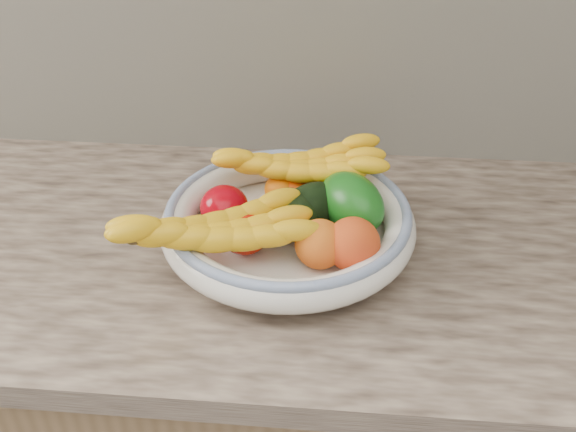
% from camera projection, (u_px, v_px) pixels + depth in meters
% --- Properties ---
extents(kitchen_counter, '(2.44, 0.66, 1.40)m').
position_uv_depth(kitchen_counter, '(289.00, 414.00, 1.28)').
color(kitchen_counter, brown).
rests_on(kitchen_counter, ground).
extents(fruit_bowl, '(0.39, 0.39, 0.08)m').
position_uv_depth(fruit_bowl, '(288.00, 222.00, 0.98)').
color(fruit_bowl, silver).
rests_on(fruit_bowl, kitchen_counter).
extents(clementine_back_left, '(0.06, 0.06, 0.05)m').
position_uv_depth(clementine_back_left, '(281.00, 189.00, 1.05)').
color(clementine_back_left, orange).
rests_on(clementine_back_left, fruit_bowl).
extents(clementine_back_right, '(0.06, 0.06, 0.05)m').
position_uv_depth(clementine_back_right, '(321.00, 186.00, 1.06)').
color(clementine_back_right, orange).
rests_on(clementine_back_right, fruit_bowl).
extents(clementine_back_mid, '(0.05, 0.05, 0.05)m').
position_uv_depth(clementine_back_mid, '(294.00, 190.00, 1.05)').
color(clementine_back_mid, '#FF5105').
rests_on(clementine_back_mid, fruit_bowl).
extents(tomato_left, '(0.10, 0.10, 0.07)m').
position_uv_depth(tomato_left, '(224.00, 207.00, 0.99)').
color(tomato_left, '#A5000C').
rests_on(tomato_left, fruit_bowl).
extents(tomato_near_left, '(0.09, 0.09, 0.07)m').
position_uv_depth(tomato_near_left, '(245.00, 232.00, 0.94)').
color(tomato_near_left, '#BC1202').
rests_on(tomato_near_left, fruit_bowl).
extents(avocado_center, '(0.11, 0.12, 0.07)m').
position_uv_depth(avocado_center, '(293.00, 213.00, 0.98)').
color(avocado_center, black).
rests_on(avocado_center, fruit_bowl).
extents(avocado_right, '(0.13, 0.12, 0.07)m').
position_uv_depth(avocado_right, '(313.00, 206.00, 0.99)').
color(avocado_right, black).
rests_on(avocado_right, fruit_bowl).
extents(green_mango, '(0.16, 0.16, 0.11)m').
position_uv_depth(green_mango, '(351.00, 203.00, 0.98)').
color(green_mango, '#0F510F').
rests_on(green_mango, fruit_bowl).
extents(peach_front, '(0.08, 0.08, 0.07)m').
position_uv_depth(peach_front, '(320.00, 244.00, 0.91)').
color(peach_front, orange).
rests_on(peach_front, fruit_bowl).
extents(peach_right, '(0.09, 0.09, 0.08)m').
position_uv_depth(peach_right, '(353.00, 244.00, 0.90)').
color(peach_right, orange).
rests_on(peach_right, fruit_bowl).
extents(banana_bunch_back, '(0.31, 0.15, 0.08)m').
position_uv_depth(banana_bunch_back, '(299.00, 169.00, 1.04)').
color(banana_bunch_back, yellow).
rests_on(banana_bunch_back, fruit_bowl).
extents(banana_bunch_front, '(0.33, 0.23, 0.08)m').
position_uv_depth(banana_bunch_front, '(214.00, 235.00, 0.90)').
color(banana_bunch_front, yellow).
rests_on(banana_bunch_front, fruit_bowl).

